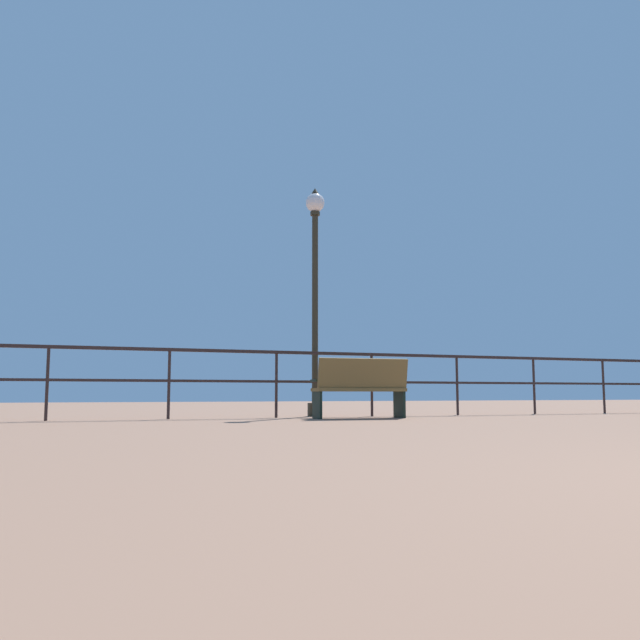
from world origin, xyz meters
TOP-DOWN VIEW (x-y plane):
  - pier_railing at (0.00, 9.85)m, footprint 25.05×0.05m
  - bench_near_left at (0.25, 9.04)m, footprint 1.45×0.67m
  - lamppost_center at (-0.05, 10.18)m, footprint 0.32×0.32m

SIDE VIEW (x-z plane):
  - bench_near_left at x=0.25m, z-range 0.05..0.95m
  - pier_railing at x=0.00m, z-range 0.24..1.29m
  - lamppost_center at x=-0.05m, z-range 0.40..4.29m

